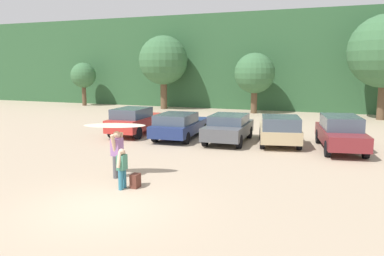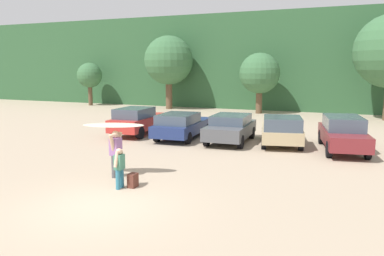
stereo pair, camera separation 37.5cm
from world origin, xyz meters
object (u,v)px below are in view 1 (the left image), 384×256
at_px(parked_car_navy, 179,125).
at_px(backpack_dropped, 135,181).
at_px(parked_car_tan, 280,129).
at_px(person_adult, 117,151).
at_px(parked_car_dark_gray, 229,127).
at_px(parked_car_red, 135,120).
at_px(person_child, 122,166).
at_px(surfboard_cream, 115,125).
at_px(parked_car_maroon, 341,132).

relative_size(parked_car_navy, backpack_dropped, 10.83).
bearing_deg(parked_car_tan, backpack_dropped, 147.55).
height_order(parked_car_tan, person_adult, person_adult).
bearing_deg(parked_car_dark_gray, backpack_dropped, 172.55).
bearing_deg(parked_car_red, person_child, -155.75).
bearing_deg(surfboard_cream, parked_car_navy, -102.93).
distance_m(parked_car_maroon, backpack_dropped, 10.48).
distance_m(person_adult, surfboard_cream, 0.91).
relative_size(parked_car_red, person_adult, 2.76).
height_order(parked_car_red, surfboard_cream, surfboard_cream).
distance_m(parked_car_tan, surfboard_cream, 9.07).
relative_size(parked_car_dark_gray, person_adult, 2.64).
bearing_deg(person_child, parked_car_maroon, -128.70).
xyz_separation_m(parked_car_dark_gray, parked_car_tan, (2.58, 0.15, 0.02)).
distance_m(person_adult, person_child, 1.41).
relative_size(parked_car_red, backpack_dropped, 10.10).
relative_size(parked_car_red, parked_car_dark_gray, 1.05).
xyz_separation_m(parked_car_red, parked_car_dark_gray, (5.60, -0.21, -0.06)).
bearing_deg(parked_car_maroon, parked_car_red, 78.50).
height_order(parked_car_maroon, person_child, parked_car_maroon).
bearing_deg(parked_car_navy, person_child, -172.04).
bearing_deg(person_child, backpack_dropped, -143.16).
height_order(parked_car_red, parked_car_navy, parked_car_red).
relative_size(parked_car_red, surfboard_cream, 2.00).
height_order(parked_car_tan, person_child, parked_car_tan).
height_order(parked_car_red, backpack_dropped, parked_car_red).
bearing_deg(parked_car_tan, person_adult, 138.62).
bearing_deg(parked_car_red, surfboard_cream, -158.01).
xyz_separation_m(parked_car_maroon, backpack_dropped, (-6.08, -8.51, -0.62)).
relative_size(parked_car_red, parked_car_navy, 0.93).
bearing_deg(surfboard_cream, person_child, 110.98).
bearing_deg(person_adult, parked_car_dark_gray, -106.14).
height_order(parked_car_dark_gray, surfboard_cream, surfboard_cream).
bearing_deg(parked_car_dark_gray, parked_car_red, 84.97).
distance_m(parked_car_dark_gray, parked_car_maroon, 5.41).
relative_size(parked_car_tan, person_child, 3.31).
height_order(parked_car_navy, person_adult, person_adult).
bearing_deg(parked_car_red, backpack_dropped, -153.44).
relative_size(person_adult, person_child, 1.26).
distance_m(parked_car_red, parked_car_navy, 2.83).
height_order(parked_car_navy, parked_car_dark_gray, parked_car_dark_gray).
bearing_deg(person_adult, backpack_dropped, 141.96).
bearing_deg(parked_car_tan, parked_car_navy, 79.55).
distance_m(surfboard_cream, backpack_dropped, 2.26).
height_order(parked_car_navy, surfboard_cream, surfboard_cream).
bearing_deg(surfboard_cream, parked_car_red, -84.04).
height_order(parked_car_navy, person_child, parked_car_navy).
height_order(person_adult, backpack_dropped, person_adult).
height_order(person_child, backpack_dropped, person_child).
relative_size(parked_car_red, person_child, 3.47).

